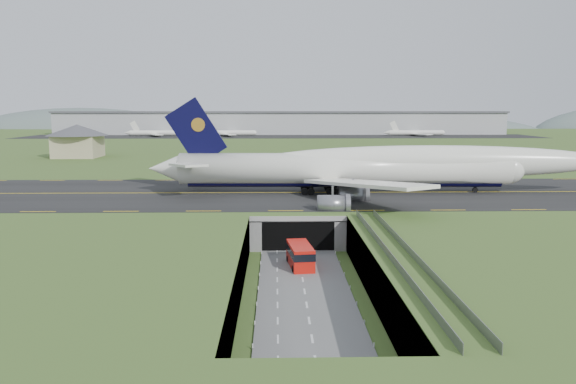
{
  "coord_description": "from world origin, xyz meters",
  "views": [
    {
      "loc": [
        -3.65,
        -82.32,
        23.5
      ],
      "look_at": [
        -1.41,
        20.0,
        8.21
      ],
      "focal_mm": 35.0,
      "sensor_mm": 36.0,
      "label": 1
    }
  ],
  "objects": [
    {
      "name": "shuttle_tram",
      "position": [
        -0.06,
        -1.3,
        1.85
      ],
      "size": [
        4.09,
        8.63,
        3.37
      ],
      "rotation": [
        0.0,
        0.0,
        0.12
      ],
      "color": "red",
      "rests_on": "ground"
    },
    {
      "name": "distant_hills",
      "position": [
        64.38,
        430.0,
        -4.0
      ],
      "size": [
        700.0,
        91.0,
        60.0
      ],
      "color": "slate",
      "rests_on": "ground"
    },
    {
      "name": "jumbo_jet",
      "position": [
        17.38,
        32.56,
        11.48
      ],
      "size": [
        95.95,
        61.52,
        20.35
      ],
      "rotation": [
        0.0,
        0.0,
        -0.02
      ],
      "color": "white",
      "rests_on": "ground"
    },
    {
      "name": "trench_road",
      "position": [
        0.0,
        -7.5,
        0.1
      ],
      "size": [
        12.0,
        75.0,
        0.2
      ],
      "primitive_type": "cube",
      "color": "slate",
      "rests_on": "ground"
    },
    {
      "name": "taxiway",
      "position": [
        0.0,
        33.0,
        6.09
      ],
      "size": [
        800.0,
        44.0,
        0.18
      ],
      "primitive_type": "cube",
      "color": "black",
      "rests_on": "airfield_deck"
    },
    {
      "name": "service_building",
      "position": [
        -74.51,
        120.29,
        13.01
      ],
      "size": [
        21.97,
        21.97,
        11.84
      ],
      "rotation": [
        0.0,
        0.0,
        0.01
      ],
      "color": "tan",
      "rests_on": "ground"
    },
    {
      "name": "airfield_deck",
      "position": [
        0.0,
        0.0,
        3.0
      ],
      "size": [
        800.0,
        800.0,
        6.0
      ],
      "primitive_type": "cube",
      "color": "gray",
      "rests_on": "ground"
    },
    {
      "name": "ground",
      "position": [
        0.0,
        0.0,
        0.0
      ],
      "size": [
        900.0,
        900.0,
        0.0
      ],
      "primitive_type": "plane",
      "color": "#446026",
      "rests_on": "ground"
    },
    {
      "name": "guideway",
      "position": [
        11.0,
        -19.11,
        5.32
      ],
      "size": [
        3.0,
        53.0,
        7.05
      ],
      "color": "#A8A8A3",
      "rests_on": "ground"
    },
    {
      "name": "tunnel_portal",
      "position": [
        0.0,
        16.71,
        3.33
      ],
      "size": [
        17.0,
        22.3,
        6.0
      ],
      "color": "gray",
      "rests_on": "ground"
    },
    {
      "name": "cargo_terminal",
      "position": [
        -0.09,
        299.41,
        13.96
      ],
      "size": [
        320.0,
        67.0,
        15.6
      ],
      "color": "#B2B2B2",
      "rests_on": "ground"
    }
  ]
}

